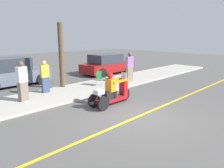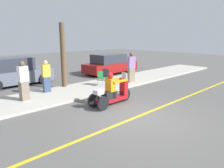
{
  "view_description": "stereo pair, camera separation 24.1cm",
  "coord_description": "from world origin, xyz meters",
  "px_view_note": "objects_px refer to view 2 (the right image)",
  "views": [
    {
      "loc": [
        -6.2,
        -4.62,
        2.95
      ],
      "look_at": [
        0.36,
        1.71,
        0.92
      ],
      "focal_mm": 35.0,
      "sensor_mm": 36.0,
      "label": 1
    },
    {
      "loc": [
        -6.03,
        -4.79,
        2.95
      ],
      "look_at": [
        0.36,
        1.71,
        0.92
      ],
      "focal_mm": 35.0,
      "sensor_mm": 36.0,
      "label": 2
    }
  ],
  "objects_px": {
    "motorcycle_trike": "(112,93)",
    "folding_chair_set_back": "(102,77)",
    "tree_trunk": "(63,55)",
    "spectator_near_curb": "(23,82)",
    "parked_car_lot_center": "(110,64)",
    "spectator_far_back": "(46,77)",
    "parked_car_lot_far": "(14,72)",
    "spectator_end_of_line": "(131,68)"
  },
  "relations": [
    {
      "from": "motorcycle_trike",
      "to": "folding_chair_set_back",
      "type": "distance_m",
      "value": 3.33
    },
    {
      "from": "folding_chair_set_back",
      "to": "tree_trunk",
      "type": "relative_size",
      "value": 0.23
    },
    {
      "from": "spectator_near_curb",
      "to": "folding_chair_set_back",
      "type": "distance_m",
      "value": 4.48
    },
    {
      "from": "parked_car_lot_center",
      "to": "tree_trunk",
      "type": "distance_m",
      "value": 5.73
    },
    {
      "from": "motorcycle_trike",
      "to": "folding_chair_set_back",
      "type": "relative_size",
      "value": 2.72
    },
    {
      "from": "spectator_far_back",
      "to": "spectator_near_curb",
      "type": "xyz_separation_m",
      "value": [
        -1.44,
        -0.64,
        0.06
      ]
    },
    {
      "from": "motorcycle_trike",
      "to": "folding_chair_set_back",
      "type": "height_order",
      "value": "motorcycle_trike"
    },
    {
      "from": "parked_car_lot_far",
      "to": "tree_trunk",
      "type": "height_order",
      "value": "tree_trunk"
    },
    {
      "from": "spectator_far_back",
      "to": "folding_chair_set_back",
      "type": "relative_size",
      "value": 1.98
    },
    {
      "from": "motorcycle_trike",
      "to": "spectator_near_curb",
      "type": "distance_m",
      "value": 3.95
    },
    {
      "from": "spectator_near_curb",
      "to": "tree_trunk",
      "type": "distance_m",
      "value": 3.11
    },
    {
      "from": "parked_car_lot_center",
      "to": "spectator_far_back",
      "type": "bearing_deg",
      "value": -161.37
    },
    {
      "from": "spectator_end_of_line",
      "to": "parked_car_lot_center",
      "type": "height_order",
      "value": "spectator_end_of_line"
    },
    {
      "from": "motorcycle_trike",
      "to": "spectator_far_back",
      "type": "xyz_separation_m",
      "value": [
        -1.14,
        3.59,
        0.39
      ]
    },
    {
      "from": "spectator_end_of_line",
      "to": "folding_chair_set_back",
      "type": "height_order",
      "value": "spectator_end_of_line"
    },
    {
      "from": "folding_chair_set_back",
      "to": "spectator_far_back",
      "type": "bearing_deg",
      "value": 164.48
    },
    {
      "from": "spectator_near_curb",
      "to": "parked_car_lot_center",
      "type": "bearing_deg",
      "value": 19.61
    },
    {
      "from": "motorcycle_trike",
      "to": "parked_car_lot_far",
      "type": "xyz_separation_m",
      "value": [
        -1.52,
        6.9,
        0.26
      ]
    },
    {
      "from": "folding_chair_set_back",
      "to": "motorcycle_trike",
      "type": "bearing_deg",
      "value": -124.33
    },
    {
      "from": "motorcycle_trike",
      "to": "parked_car_lot_far",
      "type": "distance_m",
      "value": 7.07
    },
    {
      "from": "spectator_end_of_line",
      "to": "tree_trunk",
      "type": "distance_m",
      "value": 4.16
    },
    {
      "from": "spectator_near_curb",
      "to": "spectator_end_of_line",
      "type": "xyz_separation_m",
      "value": [
        6.36,
        -0.8,
        0.04
      ]
    },
    {
      "from": "motorcycle_trike",
      "to": "tree_trunk",
      "type": "xyz_separation_m",
      "value": [
        0.18,
        4.05,
        1.36
      ]
    },
    {
      "from": "tree_trunk",
      "to": "motorcycle_trike",
      "type": "bearing_deg",
      "value": -92.53
    },
    {
      "from": "parked_car_lot_center",
      "to": "motorcycle_trike",
      "type": "bearing_deg",
      "value": -133.35
    },
    {
      "from": "spectator_near_curb",
      "to": "spectator_end_of_line",
      "type": "relative_size",
      "value": 0.96
    },
    {
      "from": "spectator_end_of_line",
      "to": "folding_chair_set_back",
      "type": "bearing_deg",
      "value": 162.45
    },
    {
      "from": "tree_trunk",
      "to": "spectator_end_of_line",
      "type": "bearing_deg",
      "value": -27.85
    },
    {
      "from": "spectator_end_of_line",
      "to": "parked_car_lot_center",
      "type": "relative_size",
      "value": 0.41
    },
    {
      "from": "spectator_near_curb",
      "to": "folding_chair_set_back",
      "type": "xyz_separation_m",
      "value": [
        4.46,
        -0.2,
        -0.34
      ]
    },
    {
      "from": "parked_car_lot_center",
      "to": "tree_trunk",
      "type": "relative_size",
      "value": 1.26
    },
    {
      "from": "spectator_far_back",
      "to": "folding_chair_set_back",
      "type": "distance_m",
      "value": 3.15
    },
    {
      "from": "motorcycle_trike",
      "to": "spectator_end_of_line",
      "type": "bearing_deg",
      "value": 29.62
    },
    {
      "from": "motorcycle_trike",
      "to": "spectator_near_curb",
      "type": "relative_size",
      "value": 1.27
    },
    {
      "from": "spectator_far_back",
      "to": "parked_car_lot_center",
      "type": "bearing_deg",
      "value": 18.63
    },
    {
      "from": "spectator_far_back",
      "to": "folding_chair_set_back",
      "type": "xyz_separation_m",
      "value": [
        3.02,
        -0.84,
        -0.28
      ]
    },
    {
      "from": "spectator_far_back",
      "to": "spectator_end_of_line",
      "type": "height_order",
      "value": "spectator_end_of_line"
    },
    {
      "from": "spectator_end_of_line",
      "to": "spectator_near_curb",
      "type": "bearing_deg",
      "value": 172.82
    },
    {
      "from": "spectator_near_curb",
      "to": "spectator_end_of_line",
      "type": "bearing_deg",
      "value": -7.18
    },
    {
      "from": "motorcycle_trike",
      "to": "spectator_near_curb",
      "type": "xyz_separation_m",
      "value": [
        -2.58,
        2.95,
        0.45
      ]
    },
    {
      "from": "spectator_far_back",
      "to": "spectator_end_of_line",
      "type": "bearing_deg",
      "value": -16.31
    },
    {
      "from": "parked_car_lot_far",
      "to": "tree_trunk",
      "type": "relative_size",
      "value": 1.21
    }
  ]
}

